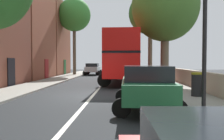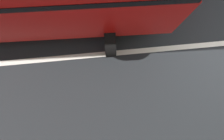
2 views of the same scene
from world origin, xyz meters
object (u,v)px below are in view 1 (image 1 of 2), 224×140
at_px(parked_car_silver_left_1, 93,68).
at_px(lamppost_right, 205,2).
at_px(street_tree_right_3, 150,14).
at_px(street_tree_right_5, 165,7).
at_px(parked_car_green_right_2, 146,85).
at_px(street_tree_left_0, 74,15).
at_px(double_decker_bus, 124,56).
at_px(litter_bin_right, 197,84).

bearing_deg(parked_car_silver_left_1, lamppost_right, -74.55).
xyz_separation_m(street_tree_right_3, street_tree_right_5, (0.24, -7.47, -0.97)).
relative_size(parked_car_green_right_2, street_tree_left_0, 0.42).
relative_size(street_tree_right_5, lamppost_right, 1.37).
distance_m(double_decker_bus, street_tree_left_0, 13.95).
relative_size(street_tree_right_3, litter_bin_right, 7.77).
xyz_separation_m(street_tree_right_3, lamppost_right, (-0.33, -17.98, -3.21)).
height_order(parked_car_green_right_2, street_tree_right_3, street_tree_right_3).
height_order(street_tree_right_3, street_tree_right_5, street_tree_right_3).
distance_m(street_tree_left_0, litter_bin_right, 23.30).
bearing_deg(double_decker_bus, parked_car_silver_left_1, 109.41).
distance_m(double_decker_bus, street_tree_right_3, 7.64).
bearing_deg(lamppost_right, parked_car_green_right_2, 150.26).
distance_m(parked_car_green_right_2, street_tree_left_0, 24.78).
bearing_deg(double_decker_bus, litter_bin_right, -67.58).
distance_m(street_tree_right_5, lamppost_right, 10.77).
relative_size(parked_car_green_right_2, lamppost_right, 0.68).
distance_m(double_decker_bus, parked_car_green_right_2, 11.76).
relative_size(street_tree_right_3, street_tree_right_5, 1.07).
distance_m(double_decker_bus, street_tree_right_5, 5.32).
xyz_separation_m(lamppost_right, litter_bin_right, (1.00, 3.95, -3.09)).
relative_size(double_decker_bus, parked_car_green_right_2, 2.51).
bearing_deg(street_tree_right_5, street_tree_left_0, 126.57).
relative_size(parked_car_green_right_2, litter_bin_right, 3.60).
relative_size(double_decker_bus, lamppost_right, 1.70).
height_order(parked_car_green_right_2, street_tree_left_0, street_tree_left_0).
distance_m(double_decker_bus, litter_bin_right, 9.58).
height_order(street_tree_left_0, street_tree_right_5, street_tree_left_0).
bearing_deg(double_decker_bus, street_tree_right_5, -34.28).
xyz_separation_m(double_decker_bus, street_tree_left_0, (-6.54, 10.93, 5.68)).
bearing_deg(litter_bin_right, lamppost_right, -104.19).
distance_m(parked_car_silver_left_1, litter_bin_right, 22.07).
bearing_deg(parked_car_green_right_2, street_tree_right_5, 75.96).
bearing_deg(street_tree_right_5, parked_car_green_right_2, -104.04).
bearing_deg(parked_car_silver_left_1, litter_bin_right, -69.31).
distance_m(street_tree_right_3, litter_bin_right, 15.39).
height_order(double_decker_bus, lamppost_right, lamppost_right).
height_order(street_tree_left_0, lamppost_right, street_tree_left_0).
height_order(street_tree_left_0, litter_bin_right, street_tree_left_0).
xyz_separation_m(parked_car_green_right_2, lamppost_right, (1.80, -1.03, 2.85)).
height_order(double_decker_bus, litter_bin_right, double_decker_bus).
bearing_deg(parked_car_silver_left_1, street_tree_right_5, -62.38).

